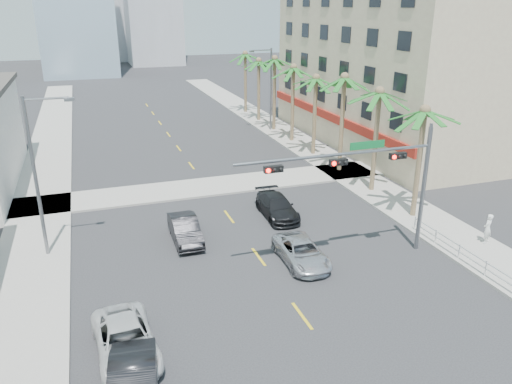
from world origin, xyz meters
TOP-DOWN VIEW (x-y plane):
  - ground at (0.00, 0.00)m, footprint 260.00×260.00m
  - sidewalk_right at (12.00, 20.00)m, footprint 4.00×120.00m
  - sidewalk_left at (-12.00, 20.00)m, footprint 4.00×120.00m
  - sidewalk_cross at (0.00, 22.00)m, footprint 80.00×4.00m
  - building_right at (21.99, 30.00)m, footprint 15.25×28.00m
  - traffic_signal_mast at (5.78, 7.95)m, footprint 11.12×0.54m
  - palm_tree_0 at (11.60, 12.00)m, footprint 4.80×4.80m
  - palm_tree_1 at (11.60, 17.20)m, footprint 4.80×4.80m
  - palm_tree_2 at (11.60, 22.40)m, footprint 4.80×4.80m
  - palm_tree_3 at (11.60, 27.60)m, footprint 4.80×4.80m
  - palm_tree_4 at (11.60, 32.80)m, footprint 4.80×4.80m
  - palm_tree_5 at (11.60, 38.00)m, footprint 4.80×4.80m
  - palm_tree_6 at (11.60, 43.20)m, footprint 4.80×4.80m
  - palm_tree_7 at (11.60, 48.40)m, footprint 4.80×4.80m
  - streetlight_left at (-11.00, 14.00)m, footprint 2.55×0.25m
  - streetlight_right at (11.00, 38.00)m, footprint 2.55×0.25m
  - guardrail at (10.30, 6.00)m, footprint 0.08×8.08m
  - car_parked_far at (-7.80, 3.80)m, footprint 2.61×5.11m
  - car_lane_left at (-3.46, 13.41)m, footprint 1.58×4.40m
  - car_lane_center at (2.00, 8.63)m, footprint 2.21×4.63m
  - car_lane_right at (3.07, 15.07)m, footprint 2.10×4.84m
  - pedestrian at (13.15, 7.09)m, footprint 0.78×0.66m

SIDE VIEW (x-z plane):
  - ground at x=0.00m, z-range 0.00..0.00m
  - sidewalk_right at x=12.00m, z-range 0.00..0.15m
  - sidewalk_left at x=-12.00m, z-range 0.00..0.15m
  - sidewalk_cross at x=0.00m, z-range 0.00..0.15m
  - car_lane_center at x=2.00m, z-range 0.00..1.27m
  - guardrail at x=10.30m, z-range 0.17..1.17m
  - car_parked_far at x=-7.80m, z-range 0.00..1.38m
  - car_lane_right at x=3.07m, z-range 0.00..1.39m
  - car_lane_left at x=-3.46m, z-range 0.00..1.44m
  - pedestrian at x=13.15m, z-range 0.15..1.95m
  - streetlight_left at x=-11.00m, z-range 0.56..9.56m
  - streetlight_right at x=11.00m, z-range 0.56..9.56m
  - traffic_signal_mast at x=5.78m, z-range 1.46..8.66m
  - palm_tree_0 at x=11.60m, z-range 3.18..10.98m
  - palm_tree_3 at x=11.60m, z-range 3.18..10.98m
  - palm_tree_6 at x=11.60m, z-range 3.18..10.98m
  - palm_tree_1 at x=11.60m, z-range 3.35..11.51m
  - palm_tree_4 at x=11.60m, z-range 3.35..11.51m
  - palm_tree_7 at x=11.60m, z-range 3.35..11.51m
  - building_right at x=21.99m, z-range 0.00..15.00m
  - palm_tree_2 at x=11.60m, z-range 3.52..12.04m
  - palm_tree_5 at x=11.60m, z-range 3.52..12.04m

